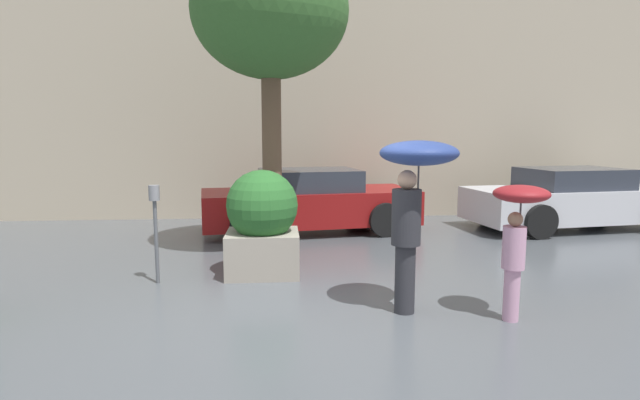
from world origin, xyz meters
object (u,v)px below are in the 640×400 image
object	(u,v)px
parked_car_near	(309,202)
street_tree	(270,14)
person_child	(518,222)
planter_box	(262,222)
parking_meter	(155,213)
person_adult	(414,183)
parked_car_far	(571,200)

from	to	relation	value
parked_car_near	street_tree	world-z (taller)	street_tree
person_child	street_tree	bearing A→B (deg)	90.79
planter_box	parking_meter	distance (m)	1.44
planter_box	street_tree	bearing A→B (deg)	84.38
street_tree	person_child	bearing A→B (deg)	-50.92
person_adult	parked_car_near	world-z (taller)	person_adult
parked_car_far	street_tree	world-z (taller)	street_tree
parking_meter	person_adult	bearing A→B (deg)	-22.77
planter_box	parked_car_near	distance (m)	3.16
person_child	parking_meter	bearing A→B (deg)	120.28
parked_car_near	parking_meter	bearing A→B (deg)	138.09
person_adult	parking_meter	xyz separation A→B (m)	(-3.10, 1.30, -0.51)
parked_car_near	parked_car_far	distance (m)	5.50
planter_box	parking_meter	xyz separation A→B (m)	(-1.38, -0.33, 0.19)
parked_car_far	person_child	bearing A→B (deg)	136.42
parking_meter	street_tree	bearing A→B (deg)	46.76
planter_box	person_child	distance (m)	3.38
planter_box	parked_car_near	world-z (taller)	planter_box
parked_car_near	person_adult	bearing A→B (deg)	-178.04
parked_car_far	person_adult	bearing A→B (deg)	127.42
planter_box	parked_car_near	xyz separation A→B (m)	(0.84, 3.05, -0.15)
person_adult	planter_box	bearing A→B (deg)	116.39
person_child	parked_car_near	size ratio (longest dim) A/B	0.32
parked_car_far	parked_car_near	bearing A→B (deg)	81.82
person_child	parking_meter	xyz separation A→B (m)	(-4.13, 1.62, -0.11)
parked_car_far	street_tree	distance (m)	7.21
person_adult	street_tree	world-z (taller)	street_tree
person_adult	parked_car_far	distance (m)	6.59
parked_car_near	parking_meter	xyz separation A→B (m)	(-2.22, -3.38, 0.34)
parked_car_far	planter_box	bearing A→B (deg)	107.68
parked_car_far	parking_meter	size ratio (longest dim) A/B	3.41
person_child	parked_car_near	world-z (taller)	person_child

